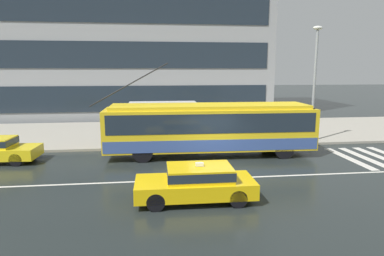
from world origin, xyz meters
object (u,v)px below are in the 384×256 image
object	(u,v)px
taxi_oncoming_near	(197,181)
street_lamp	(315,75)
trolleybus	(210,127)
bus_shelter	(163,111)
pedestrian_approaching_curb	(195,116)
pedestrian_at_shelter	(212,114)

from	to	relation	value
taxi_oncoming_near	street_lamp	world-z (taller)	street_lamp
trolleybus	street_lamp	distance (m)	7.72
bus_shelter	pedestrian_approaching_curb	bearing A→B (deg)	-8.54
taxi_oncoming_near	trolleybus	bearing A→B (deg)	75.89
bus_shelter	street_lamp	size ratio (longest dim) A/B	0.60
taxi_oncoming_near	pedestrian_approaching_curb	world-z (taller)	pedestrian_approaching_curb
pedestrian_at_shelter	pedestrian_approaching_curb	xyz separation A→B (m)	(-1.28, -0.69, -0.00)
trolleybus	street_lamp	bearing A→B (deg)	17.03
bus_shelter	pedestrian_at_shelter	xyz separation A→B (m)	(3.27, 0.39, -0.27)
trolleybus	pedestrian_approaching_curb	distance (m)	3.27
street_lamp	trolleybus	bearing A→B (deg)	-162.97
bus_shelter	pedestrian_at_shelter	distance (m)	3.30
pedestrian_approaching_curb	street_lamp	world-z (taller)	street_lamp
taxi_oncoming_near	bus_shelter	world-z (taller)	bus_shelter
trolleybus	bus_shelter	xyz separation A→B (m)	(-2.42, 3.53, 0.47)
bus_shelter	pedestrian_approaching_curb	xyz separation A→B (m)	(1.99, -0.30, -0.27)
trolleybus	taxi_oncoming_near	world-z (taller)	trolleybus
trolleybus	pedestrian_at_shelter	bearing A→B (deg)	77.74
trolleybus	bus_shelter	world-z (taller)	trolleybus
trolleybus	bus_shelter	size ratio (longest dim) A/B	2.81
trolleybus	bus_shelter	distance (m)	4.31
trolleybus	pedestrian_approaching_curb	xyz separation A→B (m)	(-0.43, 3.23, 0.20)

